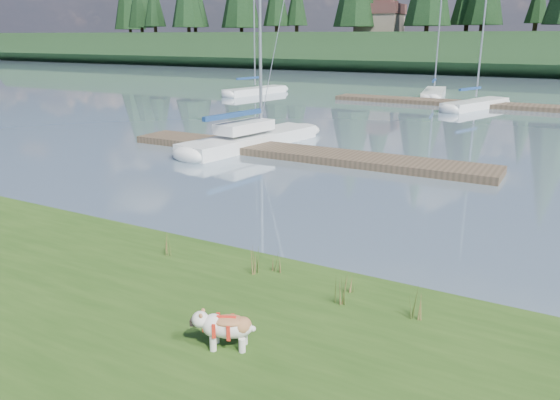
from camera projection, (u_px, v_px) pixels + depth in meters
The scene contains 18 objects.
ground at pixel (485, 107), 38.40m from camera, with size 200.00×200.00×0.00m, color gray.
bank at pixel (79, 356), 8.24m from camera, with size 60.00×9.00×0.35m, color #2E4C18.
ridge at pixel (542, 53), 73.64m from camera, with size 200.00×20.00×5.00m, color #1A3218.
bulldog at pixel (226, 326), 8.06m from camera, with size 0.96×0.66×0.57m.
sailboat_main at pixel (260, 135), 25.05m from camera, with size 3.15×8.84×12.50m.
dock_near at pixel (298, 153), 22.65m from camera, with size 16.00×2.00×0.30m, color #4C3D2C.
dock_far at pixel (516, 106), 37.43m from camera, with size 26.00×2.20×0.30m, color #4C3D2C.
sailboat_bg_0 at pixel (260, 90), 46.89m from camera, with size 2.86×7.47×10.70m.
sailboat_bg_1 at pixel (434, 92), 45.13m from camera, with size 2.86×7.93×11.64m.
sailboat_bg_2 at pixel (480, 103), 37.76m from camera, with size 3.84×7.54×11.27m.
weed_0 at pixel (254, 261), 10.63m from camera, with size 0.17×0.14×0.59m.
weed_1 at pixel (278, 262), 10.75m from camera, with size 0.17×0.14×0.45m.
weed_2 at pixel (341, 290), 9.40m from camera, with size 0.17×0.14×0.61m.
weed_3 at pixel (167, 243), 11.52m from camera, with size 0.17×0.14×0.63m.
weed_4 at pixel (349, 284), 9.86m from camera, with size 0.17×0.14×0.41m.
weed_5 at pixel (417, 302), 8.89m from camera, with size 0.17×0.14×0.72m.
mud_lip at pixel (239, 262), 11.95m from camera, with size 60.00×0.50×0.14m, color #33281C.
house_0 at pixel (380, 18), 79.98m from camera, with size 6.30×5.30×4.65m.
Camera 1 is at (6.16, -10.82, 4.82)m, focal length 35.00 mm.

